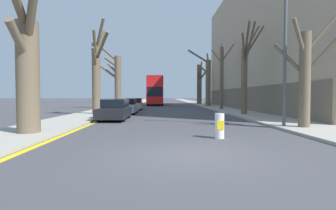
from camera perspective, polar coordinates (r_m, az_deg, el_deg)
name	(u,v)px	position (r m, az deg, el deg)	size (l,w,h in m)	color
ground_plane	(187,155)	(7.35, 4.25, -10.80)	(300.00, 300.00, 0.00)	#424247
sidewalk_left	(135,103)	(57.45, -7.30, 0.49)	(3.27, 120.00, 0.12)	#A39E93
sidewalk_right	(195,103)	(57.62, 5.81, 0.51)	(3.27, 120.00, 0.12)	#A39E93
building_facade_right	(283,43)	(33.46, 23.71, 12.27)	(10.08, 33.47, 15.34)	tan
kerb_line_stripe	(143,103)	(57.30, -5.50, 0.44)	(0.24, 120.00, 0.01)	yellow
street_tree_left_0	(27,70)	(12.09, -28.27, 6.70)	(1.99, 3.13, 5.90)	brown
street_tree_left_1	(97,73)	(22.67, -15.28, 6.81)	(1.81, 2.42, 7.79)	brown
street_tree_left_2	(116,79)	(33.48, -11.18, 5.58)	(3.22, 2.64, 8.29)	brown
street_tree_right_0	(308,71)	(14.31, 28.13, 6.59)	(3.60, 2.12, 6.61)	brown
street_tree_right_1	(245,72)	(22.39, 16.51, 6.88)	(2.63, 4.01, 7.71)	brown
street_tree_right_2	(222,76)	(30.16, 11.59, 6.22)	(2.21, 2.47, 7.68)	brown
street_tree_right_3	(207,80)	(38.82, 8.58, 5.32)	(3.37, 2.59, 8.40)	brown
street_tree_right_4	(200,83)	(47.92, 6.90, 4.76)	(2.30, 4.91, 8.06)	brown
double_decker_bus	(156,89)	(44.81, -2.74, 3.39)	(2.61, 10.60, 4.72)	red
parked_car_0	(115,110)	(18.11, -11.47, -1.06)	(1.77, 4.54, 1.39)	black
parked_car_1	(127,106)	(23.95, -9.01, -0.30)	(1.78, 4.23, 1.36)	#9EA3AD
parked_car_2	(134,104)	(30.16, -7.45, 0.17)	(1.84, 4.41, 1.34)	#9EA3AD
lamp_post	(283,46)	(14.48, 23.74, 11.63)	(1.40, 0.20, 7.26)	#4C4F54
traffic_bollard	(220,126)	(10.21, 11.15, -4.47)	(0.36, 0.37, 0.96)	white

